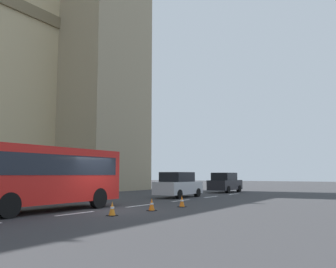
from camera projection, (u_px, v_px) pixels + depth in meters
ground_plane at (105, 210)px, 17.22m from camera, size 160.00×160.00×0.00m
lane_centre_marking at (111, 209)px, 17.54m from camera, size 34.40×0.16×0.01m
sedan_lead at (178, 185)px, 26.78m from camera, size 4.40×1.86×1.85m
sedan_trailing at (225, 183)px, 34.29m from camera, size 4.40×1.86×1.85m
traffic_cone_west at (112, 209)px, 14.78m from camera, size 0.36×0.36×0.58m
traffic_cone_middle at (152, 205)px, 16.81m from camera, size 0.36×0.36×0.58m
traffic_cone_east at (182, 201)px, 18.81m from camera, size 0.36×0.36×0.58m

